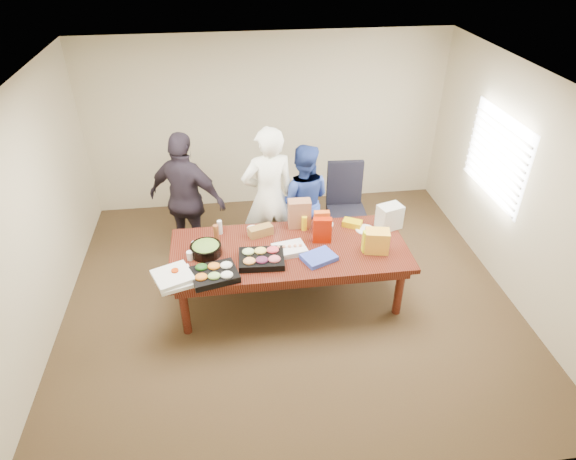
{
  "coord_description": "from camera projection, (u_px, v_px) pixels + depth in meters",
  "views": [
    {
      "loc": [
        -0.64,
        -4.69,
        4.13
      ],
      "look_at": [
        -0.0,
        0.1,
        0.95
      ],
      "focal_mm": 30.65,
      "sensor_mm": 36.0,
      "label": 1
    }
  ],
  "objects": [
    {
      "name": "grocery_bag_white",
      "position": [
        389.0,
        217.0,
        6.12
      ],
      "size": [
        0.34,
        0.28,
        0.31
      ],
      "primitive_type": "cube",
      "rotation": [
        0.0,
        0.0,
        0.31
      ],
      "color": "silver",
      "rests_on": "conference_table"
    },
    {
      "name": "window_blinds",
      "position": [
        493.0,
        156.0,
        6.19
      ],
      "size": [
        0.04,
        1.36,
        1.0
      ],
      "primitive_type": "cube",
      "color": "beige",
      "rests_on": "wall_right"
    },
    {
      "name": "person_left",
      "position": [
        187.0,
        200.0,
        6.43
      ],
      "size": [
        1.17,
        0.9,
        1.85
      ],
      "primitive_type": "imported",
      "rotation": [
        0.0,
        0.0,
        2.67
      ],
      "color": "black",
      "rests_on": "floor"
    },
    {
      "name": "clear_cup_a",
      "position": [
        190.0,
        256.0,
        5.61
      ],
      "size": [
        0.09,
        0.09,
        0.1
      ],
      "primitive_type": "cylinder",
      "rotation": [
        0.0,
        0.0,
        0.21
      ],
      "color": "white",
      "rests_on": "conference_table"
    },
    {
      "name": "chip_bag_orange",
      "position": [
        322.0,
        222.0,
        6.03
      ],
      "size": [
        0.19,
        0.1,
        0.29
      ],
      "primitive_type": "cube",
      "rotation": [
        0.0,
        0.0,
        -0.07
      ],
      "color": "#E35818",
      "rests_on": "conference_table"
    },
    {
      "name": "red_cup",
      "position": [
        175.0,
        274.0,
        5.33
      ],
      "size": [
        0.08,
        0.08,
        0.11
      ],
      "primitive_type": "cylinder",
      "rotation": [
        0.0,
        0.0,
        -0.07
      ],
      "color": "#B42F02",
      "rests_on": "conference_table"
    },
    {
      "name": "banana_bunch",
      "position": [
        352.0,
        223.0,
        6.2
      ],
      "size": [
        0.27,
        0.23,
        0.08
      ],
      "primitive_type": "cube",
      "rotation": [
        0.0,
        0.0,
        -0.51
      ],
      "color": "#DAB405",
      "rests_on": "conference_table"
    },
    {
      "name": "ceiling",
      "position": [
        290.0,
        83.0,
        4.74
      ],
      "size": [
        5.5,
        5.0,
        0.02
      ],
      "primitive_type": "cube",
      "color": "white",
      "rests_on": "wall_back"
    },
    {
      "name": "conference_table",
      "position": [
        289.0,
        273.0,
        6.02
      ],
      "size": [
        2.8,
        1.2,
        0.75
      ],
      "primitive_type": "cube",
      "color": "#4C1C0F",
      "rests_on": "floor"
    },
    {
      "name": "wall_right",
      "position": [
        520.0,
        189.0,
        5.79
      ],
      "size": [
        0.04,
        5.0,
        2.7
      ],
      "primitive_type": "cube",
      "color": "beige",
      "rests_on": "floor"
    },
    {
      "name": "chip_bag_blue",
      "position": [
        319.0,
        257.0,
        5.62
      ],
      "size": [
        0.44,
        0.4,
        0.05
      ],
      "primitive_type": "cube",
      "rotation": [
        0.0,
        0.0,
        0.41
      ],
      "color": "#3247B8",
      "rests_on": "conference_table"
    },
    {
      "name": "chip_bag_yellow",
      "position": [
        370.0,
        241.0,
        5.7
      ],
      "size": [
        0.18,
        0.08,
        0.27
      ],
      "primitive_type": "cube",
      "rotation": [
        0.0,
        0.0,
        0.03
      ],
      "color": "#DEED12",
      "rests_on": "conference_table"
    },
    {
      "name": "pizza_box_lower",
      "position": [
        175.0,
        280.0,
        5.29
      ],
      "size": [
        0.48,
        0.48,
        0.04
      ],
      "primitive_type": "cube",
      "rotation": [
        0.0,
        0.0,
        0.31
      ],
      "color": "white",
      "rests_on": "conference_table"
    },
    {
      "name": "ranch_bottle",
      "position": [
        220.0,
        227.0,
        6.03
      ],
      "size": [
        0.06,
        0.06,
        0.18
      ],
      "primitive_type": "cylinder",
      "rotation": [
        0.0,
        0.0,
        -0.01
      ],
      "color": "silver",
      "rests_on": "conference_table"
    },
    {
      "name": "grocery_bag_yellow",
      "position": [
        377.0,
        241.0,
        5.7
      ],
      "size": [
        0.31,
        0.24,
        0.28
      ],
      "primitive_type": "cube",
      "rotation": [
        0.0,
        0.0,
        -0.21
      ],
      "color": "yellow",
      "rests_on": "conference_table"
    },
    {
      "name": "salad_bowl",
      "position": [
        206.0,
        250.0,
        5.69
      ],
      "size": [
        0.39,
        0.39,
        0.12
      ],
      "primitive_type": "cylinder",
      "rotation": [
        0.0,
        0.0,
        -0.09
      ],
      "color": "black",
      "rests_on": "conference_table"
    },
    {
      "name": "dressing_bottle",
      "position": [
        216.0,
        233.0,
        5.9
      ],
      "size": [
        0.08,
        0.08,
        0.21
      ],
      "primitive_type": "cylinder",
      "rotation": [
        0.0,
        0.0,
        -0.16
      ],
      "color": "brown",
      "rests_on": "conference_table"
    },
    {
      "name": "mustard_bottle",
      "position": [
        304.0,
        223.0,
        6.1
      ],
      "size": [
        0.07,
        0.07,
        0.19
      ],
      "primitive_type": "cylinder",
      "rotation": [
        0.0,
        0.0,
        0.12
      ],
      "color": "yellow",
      "rests_on": "conference_table"
    },
    {
      "name": "person_center",
      "position": [
        269.0,
        197.0,
        6.4
      ],
      "size": [
        0.78,
        0.58,
        1.94
      ],
      "primitive_type": "imported",
      "rotation": [
        0.0,
        0.0,
        3.32
      ],
      "color": "white",
      "rests_on": "floor"
    },
    {
      "name": "floor",
      "position": [
        289.0,
        297.0,
        6.23
      ],
      "size": [
        5.5,
        5.0,
        0.02
      ],
      "primitive_type": "cube",
      "color": "#47301E",
      "rests_on": "ground"
    },
    {
      "name": "person_right",
      "position": [
        303.0,
        200.0,
        6.66
      ],
      "size": [
        0.9,
        0.77,
        1.61
      ],
      "primitive_type": "imported",
      "rotation": [
        0.0,
        0.0,
        2.92
      ],
      "color": "#284197",
      "rests_on": "floor"
    },
    {
      "name": "office_chair",
      "position": [
        347.0,
        211.0,
        6.84
      ],
      "size": [
        0.64,
        0.64,
        1.19
      ],
      "primitive_type": "cube",
      "rotation": [
        0.0,
        0.0,
        -0.06
      ],
      "color": "black",
      "rests_on": "floor"
    },
    {
      "name": "wall_back",
      "position": [
        268.0,
        123.0,
        7.55
      ],
      "size": [
        5.5,
        0.04,
        2.7
      ],
      "primitive_type": "cube",
      "color": "beige",
      "rests_on": "floor"
    },
    {
      "name": "sheet_cake",
      "position": [
        289.0,
        249.0,
        5.74
      ],
      "size": [
        0.42,
        0.35,
        0.06
      ],
      "primitive_type": "cube",
      "rotation": [
        0.0,
        0.0,
        0.19
      ],
      "color": "white",
      "rests_on": "conference_table"
    },
    {
      "name": "kraft_bag",
      "position": [
        299.0,
        213.0,
        6.13
      ],
      "size": [
        0.29,
        0.17,
        0.37
      ],
      "primitive_type": "cube",
      "rotation": [
        0.0,
        0.0,
        -0.03
      ],
      "color": "#966141",
      "rests_on": "conference_table"
    },
    {
      "name": "veggie_tray",
      "position": [
        214.0,
        275.0,
        5.34
      ],
      "size": [
        0.57,
        0.49,
        0.07
      ],
      "primitive_type": "cube",
      "rotation": [
        0.0,
        0.0,
        0.24
      ],
      "color": "black",
      "rests_on": "conference_table"
    },
    {
      "name": "pizza_box_upper",
      "position": [
        173.0,
        276.0,
        5.27
      ],
      "size": [
        0.5,
        0.5,
        0.04
      ],
      "primitive_type": "cube",
      "rotation": [
        0.0,
        0.0,
        0.4
      ],
      "color": "white",
      "rests_on": "pizza_box_lower"
    },
    {
      "name": "plate_b",
      "position": [
        325.0,
        224.0,
        6.25
      ],
      "size": [
        0.27,
        0.27,
        0.01
      ],
      "primitive_type": "cylinder",
      "rotation": [
        0.0,
        0.0,
        -0.26
      ],
      "color": "white",
      "rests_on": "conference_table"
    },
    {
      "name": "wall_left",
      "position": [
        31.0,
        222.0,
        5.18
      ],
      "size": [
        0.04,
        5.0,
        2.7
      ],
      "primitive_type": "cube",
      "color": "beige",
      "rests_on": "floor"
    },
    {
      "name": "wall_front",
      "position": [
        338.0,
        385.0,
        3.41
      ],
      "size": [
        5.5,
        0.04,
        2.7
      ],
      "primitive_type": "cube",
      "color": "beige",
      "rests_on": "floor"
    },
    {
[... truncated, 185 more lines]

